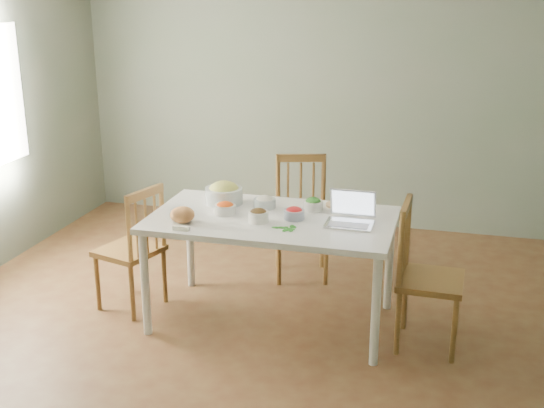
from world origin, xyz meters
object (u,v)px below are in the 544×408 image
(chair_far, at_px, (302,219))
(chair_right, at_px, (431,277))
(bread_boule, at_px, (182,215))
(bowl_squash, at_px, (224,193))
(laptop, at_px, (350,210))
(dining_table, at_px, (272,270))
(chair_left, at_px, (129,247))

(chair_far, relative_size, chair_right, 1.00)
(bread_boule, bearing_deg, chair_far, 61.93)
(bowl_squash, relative_size, laptop, 0.87)
(dining_table, relative_size, chair_left, 1.78)
(bowl_squash, xyz_separation_m, laptop, (1.00, -0.25, 0.03))
(dining_table, xyz_separation_m, laptop, (0.56, -0.03, 0.52))
(dining_table, height_order, bowl_squash, bowl_squash)
(chair_left, bearing_deg, chair_right, 105.49)
(chair_right, distance_m, bowl_squash, 1.66)
(bread_boule, bearing_deg, bowl_squash, 74.12)
(dining_table, bearing_deg, chair_left, -177.57)
(chair_right, height_order, laptop, laptop)
(dining_table, xyz_separation_m, chair_left, (-1.12, -0.05, 0.08))
(chair_left, bearing_deg, dining_table, 108.55)
(chair_far, xyz_separation_m, chair_right, (1.12, -0.94, -0.00))
(chair_far, xyz_separation_m, chair_left, (-1.15, -0.92, -0.03))
(bread_boule, bearing_deg, chair_left, 157.77)
(dining_table, distance_m, chair_left, 1.13)
(bread_boule, height_order, laptop, laptop)
(dining_table, distance_m, bowl_squash, 0.70)
(bread_boule, distance_m, laptop, 1.17)
(chair_left, xyz_separation_m, chair_right, (2.27, -0.03, 0.02))
(chair_far, distance_m, bread_boule, 1.34)
(bowl_squash, height_order, laptop, laptop)
(chair_left, height_order, chair_right, chair_right)
(bowl_squash, bearing_deg, dining_table, -26.96)
(bowl_squash, bearing_deg, bread_boule, -105.88)
(dining_table, relative_size, bread_boule, 10.05)
(chair_right, bearing_deg, bread_boule, 98.60)
(chair_right, bearing_deg, laptop, 87.64)
(dining_table, relative_size, laptop, 5.35)
(dining_table, height_order, chair_right, chair_right)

